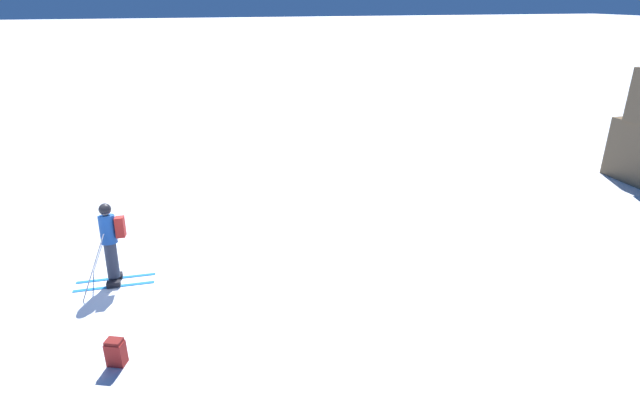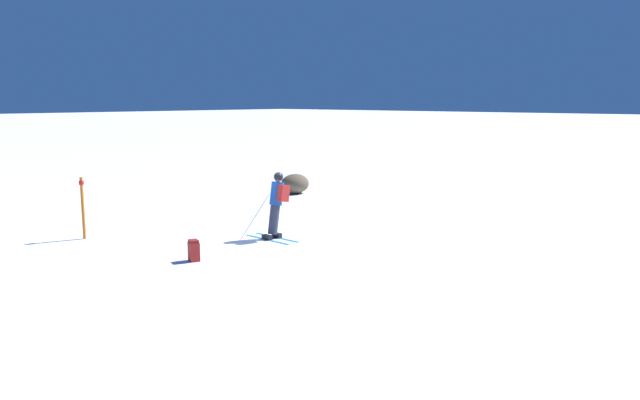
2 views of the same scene
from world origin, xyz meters
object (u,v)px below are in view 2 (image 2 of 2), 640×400
at_px(skier, 277,201).
at_px(spare_backpack, 194,251).
at_px(exposed_boulder_0, 295,184).
at_px(trail_marker, 83,205).

relative_size(skier, spare_backpack, 3.64).
xyz_separation_m(skier, exposed_boulder_0, (-6.14, -5.22, -0.62)).
relative_size(exposed_boulder_0, trail_marker, 0.72).
distance_m(skier, spare_backpack, 3.09).
bearing_deg(skier, spare_backpack, 7.33).
relative_size(spare_backpack, exposed_boulder_0, 0.42).
xyz_separation_m(skier, trail_marker, (3.52, -3.83, -0.07)).
bearing_deg(skier, trail_marker, -45.30).
height_order(spare_backpack, trail_marker, trail_marker).
height_order(exposed_boulder_0, trail_marker, trail_marker).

